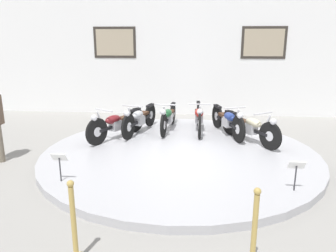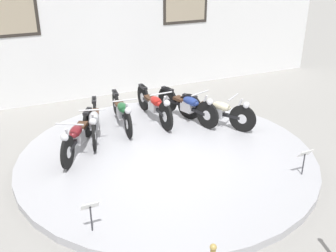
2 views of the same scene
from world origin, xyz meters
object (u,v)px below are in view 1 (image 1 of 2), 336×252
at_px(stanchion_post_left_of_entry, 75,235).
at_px(motorcycle_green, 168,116).
at_px(motorcycle_silver, 139,118).
at_px(info_placard_front_centre, 296,169).
at_px(info_placard_front_left, 59,161).
at_px(motorcycle_red, 199,116).
at_px(motorcycle_blue, 228,120).
at_px(stanchion_post_right_of_entry, 253,245).
at_px(motorcycle_cream, 250,126).
at_px(motorcycle_maroon, 116,123).

bearing_deg(stanchion_post_left_of_entry, motorcycle_green, 83.49).
xyz_separation_m(motorcycle_silver, stanchion_post_left_of_entry, (0.12, -4.91, -0.18)).
distance_m(info_placard_front_centre, stanchion_post_left_of_entry, 3.48).
height_order(motorcycle_green, info_placard_front_left, motorcycle_green).
bearing_deg(motorcycle_red, motorcycle_silver, -168.37).
distance_m(motorcycle_blue, stanchion_post_right_of_entry, 4.91).
bearing_deg(stanchion_post_right_of_entry, motorcycle_green, 105.08).
bearing_deg(motorcycle_blue, stanchion_post_right_of_entry, -91.48).
distance_m(motorcycle_silver, motorcycle_green, 0.78).
xyz_separation_m(motorcycle_red, motorcycle_cream, (1.20, -0.87, -0.02)).
bearing_deg(motorcycle_red, motorcycle_cream, -35.86).
bearing_deg(stanchion_post_left_of_entry, motorcycle_red, 74.96).
height_order(motorcycle_green, motorcycle_cream, motorcycle_cream).
bearing_deg(stanchion_post_left_of_entry, motorcycle_cream, 59.15).
distance_m(motorcycle_cream, stanchion_post_left_of_entry, 5.08).
xyz_separation_m(motorcycle_red, info_placard_front_centre, (1.54, -3.39, -0.03)).
bearing_deg(motorcycle_blue, stanchion_post_left_of_entry, -113.43).
relative_size(motorcycle_maroon, info_placard_front_left, 3.42).
distance_m(motorcycle_red, stanchion_post_right_of_entry, 5.26).
relative_size(motorcycle_silver, info_placard_front_centre, 3.77).
distance_m(motorcycle_cream, stanchion_post_right_of_entry, 4.40).
distance_m(motorcycle_cream, info_placard_front_left, 4.35).
distance_m(info_placard_front_left, info_placard_front_centre, 3.89).
height_order(motorcycle_maroon, stanchion_post_right_of_entry, stanchion_post_right_of_entry).
bearing_deg(motorcycle_blue, motorcycle_cream, -49.42).
xyz_separation_m(motorcycle_maroon, motorcycle_green, (1.19, 0.86, -0.01)).
relative_size(motorcycle_maroon, motorcycle_blue, 0.92).
height_order(info_placard_front_centre, stanchion_post_left_of_entry, stanchion_post_left_of_entry).
relative_size(motorcycle_green, stanchion_post_left_of_entry, 1.91).
bearing_deg(info_placard_front_centre, motorcycle_blue, 104.94).
distance_m(motorcycle_red, motorcycle_cream, 1.48).
xyz_separation_m(motorcycle_red, stanchion_post_right_of_entry, (0.60, -5.22, -0.19)).
relative_size(info_placard_front_left, stanchion_post_left_of_entry, 0.50).
distance_m(motorcycle_silver, info_placard_front_left, 3.18).
distance_m(motorcycle_maroon, info_placard_front_centre, 4.35).
relative_size(motorcycle_maroon, motorcycle_red, 0.87).
distance_m(info_placard_front_left, stanchion_post_left_of_entry, 2.07).
bearing_deg(motorcycle_silver, info_placard_front_left, -104.99).
height_order(motorcycle_maroon, motorcycle_green, motorcycle_maroon).
xyz_separation_m(motorcycle_maroon, motorcycle_cream, (3.20, 0.00, -0.00)).
bearing_deg(motorcycle_silver, motorcycle_maroon, -130.53).
relative_size(motorcycle_green, stanchion_post_right_of_entry, 1.91).
height_order(motorcycle_red, motorcycle_blue, motorcycle_red).
bearing_deg(motorcycle_cream, motorcycle_silver, 168.55).
bearing_deg(stanchion_post_right_of_entry, motorcycle_silver, 113.41).
relative_size(motorcycle_maroon, motorcycle_cream, 1.05).
distance_m(motorcycle_maroon, motorcycle_red, 2.18).
xyz_separation_m(info_placard_front_centre, stanchion_post_right_of_entry, (-0.95, -1.83, -0.16)).
relative_size(motorcycle_silver, stanchion_post_left_of_entry, 1.88).
height_order(motorcycle_green, stanchion_post_left_of_entry, stanchion_post_left_of_entry).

